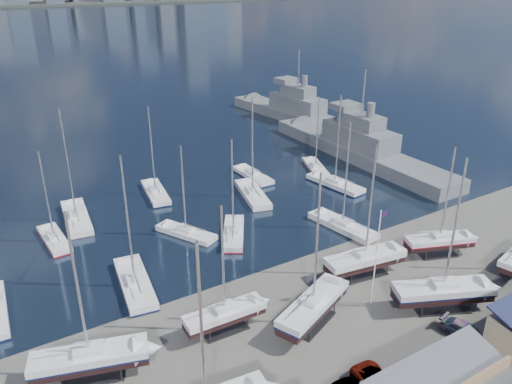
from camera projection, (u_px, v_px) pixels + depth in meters
ground at (322, 314)px, 50.77m from camera, size 1400.00×1400.00×0.00m
sailboat_cradle_0 at (90, 358)px, 42.06m from camera, size 10.15×5.46×15.81m
sailboat_cradle_2 at (225, 314)px, 47.67m from camera, size 8.13×2.48×13.39m
sailboat_cradle_3 at (313, 306)px, 48.66m from camera, size 10.24×6.41×16.05m
sailboat_cradle_4 at (365, 259)px, 56.55m from camera, size 9.87×3.98×15.69m
sailboat_cradle_5 at (443, 291)px, 50.83m from camera, size 10.52×6.82×16.52m
sailboat_cradle_6 at (440, 241)px, 60.61m from camera, size 8.79×5.23×13.90m
sailboat_moored_1 at (54, 240)px, 64.16m from camera, size 2.90×8.75×12.90m
sailboat_moored_2 at (77, 219)px, 69.62m from camera, size 4.32×11.37×16.75m
sailboat_moored_3 at (135, 285)px, 54.99m from camera, size 4.56×11.13×16.15m
sailboat_moored_4 at (186, 233)px, 65.75m from camera, size 6.10×8.81×13.07m
sailboat_moored_5 at (156, 194)px, 77.66m from camera, size 4.29×10.19×14.77m
sailboat_moored_6 at (233, 234)px, 65.61m from camera, size 7.06×9.32×13.94m
sailboat_moored_7 at (253, 195)px, 77.00m from camera, size 5.65×11.12×16.17m
sailboat_moored_8 at (253, 176)px, 84.34m from camera, size 2.82×9.62×14.33m
sailboat_moored_9 at (342, 227)px, 67.50m from camera, size 4.34×10.66×15.63m
sailboat_moored_10 at (335, 185)px, 80.86m from camera, size 4.44×10.75×15.59m
sailboat_moored_11 at (316, 168)px, 87.62m from camera, size 5.70×9.40×13.60m
naval_ship_east at (358, 149)px, 92.94m from camera, size 7.14×43.50×17.91m
naval_ship_west at (297, 114)px, 116.41m from camera, size 11.25×41.30×17.67m
car_d at (466, 331)px, 47.34m from camera, size 2.98×5.06×1.38m
flagpole at (377, 252)px, 49.94m from camera, size 0.97×0.12×10.88m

